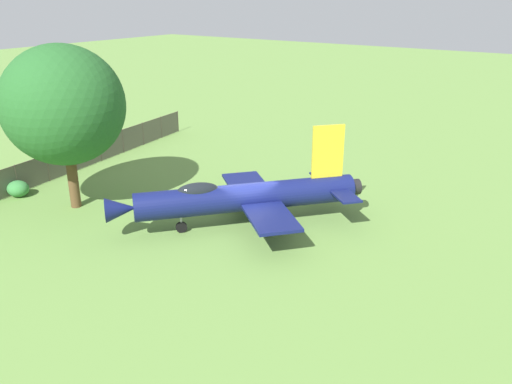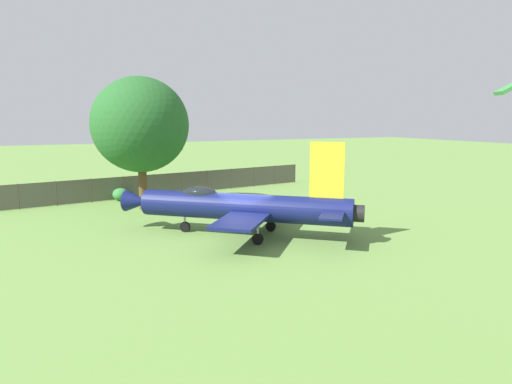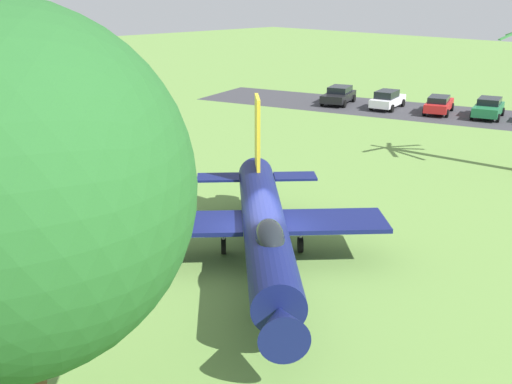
# 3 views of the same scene
# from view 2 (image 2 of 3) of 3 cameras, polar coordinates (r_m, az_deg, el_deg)

# --- Properties ---
(ground_plane) EXTENTS (200.00, 200.00, 0.00)m
(ground_plane) POSITION_cam_2_polar(r_m,az_deg,el_deg) (25.20, -1.55, -5.65)
(ground_plane) COLOR #668E42
(display_jet) EXTENTS (10.83, 11.93, 5.34)m
(display_jet) POSITION_cam_2_polar(r_m,az_deg,el_deg) (24.90, -2.28, -1.79)
(display_jet) COLOR #111951
(display_jet) RESTS_ON ground_plane
(shade_tree) EXTENTS (6.87, 6.80, 9.45)m
(shade_tree) POSITION_cam_2_polar(r_m,az_deg,el_deg) (32.84, -14.57, 8.29)
(shade_tree) COLOR brown
(shade_tree) RESTS_ON ground_plane
(perimeter_fence) EXTENTS (4.04, 27.71, 1.89)m
(perimeter_fence) POSITION_cam_2_polar(r_m,az_deg,el_deg) (39.17, -11.26, 1.08)
(perimeter_fence) COLOR #4C4238
(perimeter_fence) RESTS_ON ground_plane
(shrub_near_fence) EXTENTS (1.44, 1.26, 1.01)m
(shrub_near_fence) POSITION_cam_2_polar(r_m,az_deg,el_deg) (37.47, -16.91, -0.28)
(shrub_near_fence) COLOR #387F3D
(shrub_near_fence) RESTS_ON ground_plane
(info_plaque) EXTENTS (0.61, 0.71, 1.14)m
(info_plaque) POSITION_cam_2_polar(r_m,az_deg,el_deg) (29.98, 2.96, -1.54)
(info_plaque) COLOR #333333
(info_plaque) RESTS_ON ground_plane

